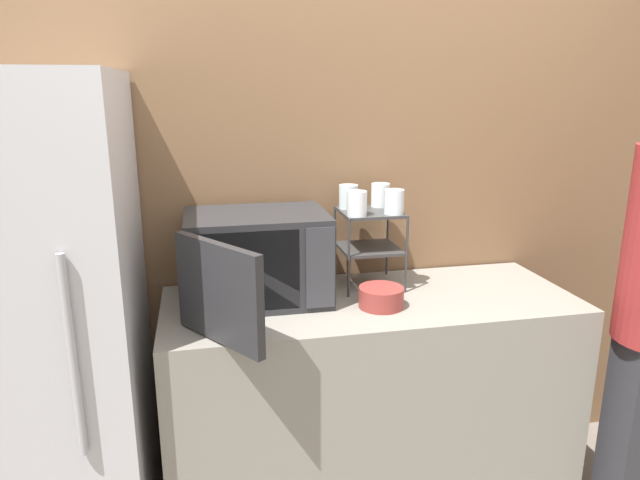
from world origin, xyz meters
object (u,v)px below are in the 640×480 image
microwave (255,259)px  dish_rack (370,232)px  glass_back_left (348,197)px  glass_back_right (380,195)px  glass_front_right (394,202)px  bowl (381,297)px  glass_front_left (357,203)px  refrigerator (28,341)px

microwave → dish_rack: (0.46, 0.09, 0.05)m
glass_back_left → dish_rack: bearing=-43.7°
glass_back_right → glass_back_left: size_ratio=1.00×
dish_rack → glass_front_right: glass_front_right is taller
microwave → glass_back_left: bearing=21.7°
glass_front_right → bowl: glass_front_right is taller
microwave → glass_front_left: size_ratio=7.58×
glass_front_right → refrigerator: size_ratio=0.05×
glass_front_left → refrigerator: refrigerator is taller
glass_front_left → bowl: 0.36m
bowl → glass_front_left: bearing=106.7°
glass_front_left → glass_back_left: 0.14m
dish_rack → glass_front_right: (0.07, -0.07, 0.13)m
glass_front_right → refrigerator: 1.37m
dish_rack → glass_back_left: bearing=136.3°
glass_back_left → refrigerator: 1.26m
dish_rack → bowl: bearing=-95.9°
bowl → dish_rack: bearing=84.1°
bowl → refrigerator: 1.21m
dish_rack → glass_back_left: glass_back_left is taller
glass_back_right → bowl: bearing=-105.9°
microwave → dish_rack: bearing=10.8°
glass_front_right → glass_back_left: size_ratio=1.00×
dish_rack → glass_back_left: size_ratio=3.27×
dish_rack → refrigerator: refrigerator is taller
dish_rack → glass_front_left: 0.17m
glass_back_left → refrigerator: refrigerator is taller
glass_front_right → glass_front_left: bearing=-179.4°
dish_rack → refrigerator: bearing=-171.4°
glass_back_right → bowl: 0.45m
glass_back_left → bowl: size_ratio=0.57×
microwave → dish_rack: size_ratio=2.32×
glass_front_left → glass_front_right: size_ratio=1.00×
glass_back_right → glass_front_right: 0.15m
refrigerator → glass_front_right: bearing=5.0°
dish_rack → glass_back_right: bearing=48.8°
dish_rack → refrigerator: size_ratio=0.18×
glass_front_right → dish_rack: bearing=135.4°
microwave → dish_rack: 0.47m
dish_rack → microwave: bearing=-169.2°
refrigerator → bowl: bearing=-2.6°
microwave → glass_back_left: glass_back_left is taller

